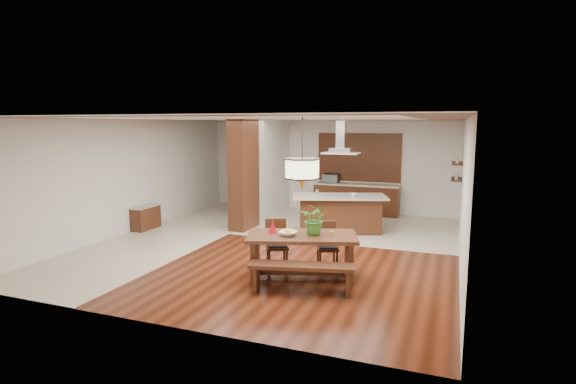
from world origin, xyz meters
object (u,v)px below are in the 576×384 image
at_px(dining_bench, 301,278).
at_px(hallway_console, 146,218).
at_px(island_cup, 354,195).
at_px(pendant_lantern, 302,155).
at_px(dining_chair_right, 327,246).
at_px(foliage_plant, 315,219).
at_px(dining_table, 302,246).
at_px(kitchen_island, 340,213).
at_px(microwave, 331,178).
at_px(dining_chair_left, 277,244).
at_px(fruit_bowl, 288,233).
at_px(range_hood, 341,136).

bearing_deg(dining_bench, hallway_console, 151.84).
bearing_deg(island_cup, pendant_lantern, -92.41).
distance_m(dining_chair_right, foliage_plant, 0.89).
xyz_separation_m(dining_table, foliage_plant, (0.21, 0.11, 0.49)).
relative_size(pendant_lantern, kitchen_island, 0.51).
distance_m(dining_table, dining_bench, 0.79).
distance_m(foliage_plant, microwave, 6.20).
bearing_deg(dining_chair_left, fruit_bowl, -81.94).
height_order(dining_table, pendant_lantern, pendant_lantern).
bearing_deg(kitchen_island, dining_table, -105.60).
bearing_deg(dining_table, kitchen_island, 93.33).
bearing_deg(microwave, dining_table, -79.32).
relative_size(hallway_console, fruit_bowl, 2.88).
xyz_separation_m(pendant_lantern, foliage_plant, (0.21, 0.11, -1.15)).
bearing_deg(island_cup, foliage_plant, -89.00).
height_order(dining_chair_right, kitchen_island, kitchen_island).
bearing_deg(island_cup, microwave, 116.59).
distance_m(dining_table, foliage_plant, 0.55).
relative_size(dining_chair_left, kitchen_island, 0.37).
bearing_deg(dining_table, dining_chair_left, 147.54).
distance_m(hallway_console, island_cup, 5.50).
xyz_separation_m(kitchen_island, range_hood, (0.00, 0.00, 1.97)).
bearing_deg(foliage_plant, pendant_lantern, -153.59).
relative_size(dining_chair_left, island_cup, 8.46).
bearing_deg(range_hood, dining_chair_left, -97.65).
xyz_separation_m(pendant_lantern, range_hood, (-0.21, 3.67, 0.22)).
relative_size(hallway_console, dining_chair_left, 0.94).
bearing_deg(microwave, hallway_console, -134.87).
relative_size(hallway_console, dining_chair_right, 0.98).
xyz_separation_m(fruit_bowl, microwave, (-0.92, 6.31, 0.23)).
bearing_deg(microwave, pendant_lantern, -79.32).
distance_m(dining_bench, dining_chair_right, 1.41).
xyz_separation_m(dining_table, pendant_lantern, (0.00, -0.00, 1.65)).
relative_size(dining_bench, microwave, 3.55).
bearing_deg(hallway_console, fruit_bowl, -25.51).
relative_size(pendant_lantern, range_hood, 1.46).
relative_size(foliage_plant, range_hood, 0.62).
bearing_deg(range_hood, foliage_plant, -83.19).
bearing_deg(kitchen_island, island_cup, -29.42).
height_order(dining_bench, foliage_plant, foliage_plant).
distance_m(pendant_lantern, fruit_bowl, 1.42).
relative_size(fruit_bowl, island_cup, 2.76).
bearing_deg(dining_table, fruit_bowl, -143.97).
xyz_separation_m(hallway_console, microwave, (3.99, 3.97, 0.77)).
xyz_separation_m(dining_bench, dining_chair_right, (0.06, 1.39, 0.21)).
distance_m(hallway_console, range_hood, 5.56).
bearing_deg(island_cup, hallway_console, -165.03).
xyz_separation_m(dining_chair_right, foliage_plant, (-0.06, -0.61, 0.64)).
bearing_deg(foliage_plant, hallway_console, 158.66).
height_order(dining_table, range_hood, range_hood).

